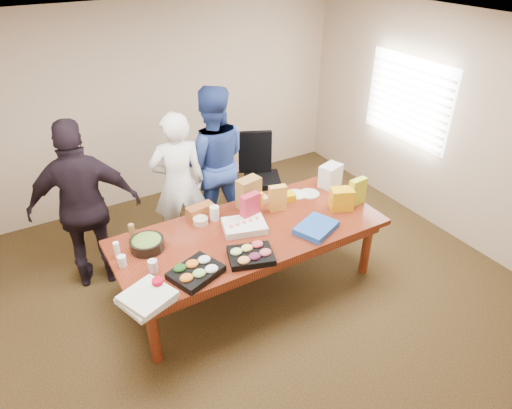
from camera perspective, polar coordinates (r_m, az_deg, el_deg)
floor at (r=5.16m, az=-0.71°, el=-10.18°), size 5.50×5.00×0.02m
ceiling at (r=3.92m, az=-0.98°, el=21.03°), size 5.50×5.00×0.02m
wall_back at (r=6.50m, az=-12.09°, el=12.20°), size 5.50×0.04×2.70m
wall_front at (r=2.94m, az=25.43°, el=-17.38°), size 5.50×0.04×2.70m
wall_right at (r=6.10m, az=22.55°, el=9.20°), size 0.04×5.00×2.70m
window_panel at (r=6.38m, az=18.51°, el=12.36°), size 0.03×1.40×1.10m
window_blinds at (r=6.35m, az=18.26°, el=12.31°), size 0.04×1.36×1.00m
conference_table at (r=4.91m, az=-0.74°, el=-6.83°), size 2.80×1.20×0.75m
office_chair at (r=6.15m, az=0.80°, el=3.50°), size 0.72×0.72×1.07m
person_center at (r=5.34m, az=-9.71°, el=2.52°), size 0.71×0.54×1.76m
person_right at (r=5.63m, az=-5.48°, el=5.36°), size 1.12×1.00×1.91m
person_left at (r=5.01m, az=-20.69°, el=-0.28°), size 1.20×0.73×1.91m
veggie_tray at (r=4.14m, az=-7.56°, el=-8.45°), size 0.53×0.47×0.07m
fruit_tray at (r=4.29m, az=-0.66°, el=-6.46°), size 0.50×0.44×0.06m
sheet_cake at (r=4.69m, az=-1.47°, el=-2.71°), size 0.51×0.43×0.08m
salad_bowl at (r=4.53m, az=-13.52°, el=-4.88°), size 0.38×0.38×0.11m
chip_bag_blue at (r=4.71m, az=7.57°, el=-2.90°), size 0.51×0.45×0.06m
chip_bag_red at (r=4.77m, az=-0.72°, el=-0.38°), size 0.22×0.12×0.31m
chip_bag_yellow at (r=5.18m, az=12.62°, el=1.61°), size 0.21×0.10×0.31m
chip_bag_orange at (r=4.95m, az=2.73°, el=0.81°), size 0.20×0.13×0.30m
mayo_jar at (r=4.84m, az=-5.24°, el=-1.09°), size 0.12×0.12×0.16m
mustard_bottle at (r=5.04m, az=0.57°, el=0.60°), size 0.07×0.07×0.17m
dressing_bottle at (r=4.67m, az=-15.31°, el=-3.36°), size 0.06×0.06×0.18m
ranch_bottle at (r=4.48m, az=-17.07°, el=-5.47°), size 0.07×0.07×0.17m
banana_bunch at (r=5.19m, az=3.64°, el=0.96°), size 0.26×0.20×0.08m
bread_loaf at (r=4.93m, az=-7.03°, el=-0.75°), size 0.31×0.17×0.12m
kraft_bag at (r=5.00m, az=-0.92°, el=1.49°), size 0.29×0.20×0.34m
red_cup at (r=4.02m, az=-12.21°, el=-9.92°), size 0.11×0.11×0.13m
clear_cup_a at (r=4.23m, az=-12.83°, el=-7.56°), size 0.11×0.11×0.12m
clear_cup_b at (r=4.37m, az=-16.47°, el=-6.84°), size 0.10×0.10×0.11m
pizza_box_lower at (r=3.97m, az=-13.68°, el=-11.58°), size 0.47×0.47×0.04m
pizza_box_upper at (r=3.93m, az=-13.48°, el=-11.15°), size 0.49×0.49×0.04m
plate_a at (r=5.35m, az=6.69°, el=1.36°), size 0.28×0.28×0.01m
plate_b at (r=5.31m, az=4.98°, el=1.26°), size 0.27×0.27×0.01m
dip_bowl_a at (r=5.16m, az=0.64°, el=0.72°), size 0.18×0.18×0.06m
dip_bowl_b at (r=4.81m, az=-6.99°, el=-2.04°), size 0.16×0.16×0.06m
grocery_bag_white at (r=5.50m, az=9.33°, el=3.60°), size 0.30×0.25×0.27m
grocery_bag_yellow at (r=5.07m, az=10.70°, el=0.69°), size 0.29×0.25×0.24m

